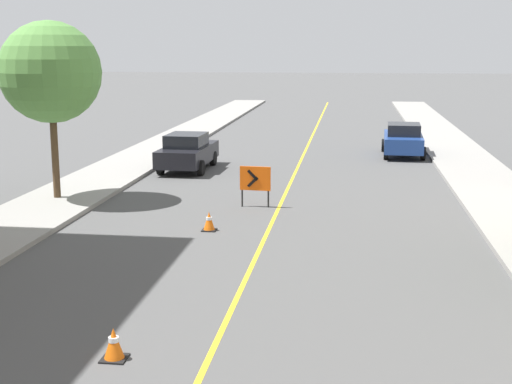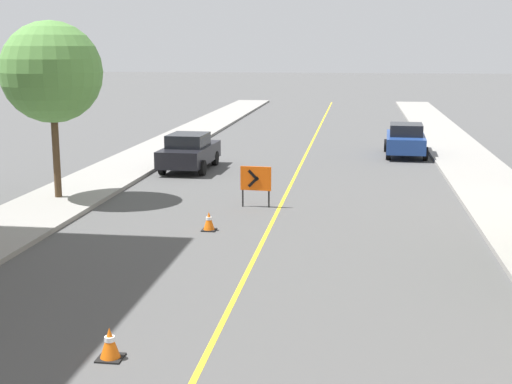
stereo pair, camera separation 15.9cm
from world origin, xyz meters
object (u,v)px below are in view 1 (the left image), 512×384
at_px(parked_car_curb_near, 187,152).
at_px(parked_car_curb_mid, 403,140).
at_px(traffic_cone_second, 114,344).
at_px(arrow_barricade_primary, 255,180).
at_px(traffic_cone_third, 209,221).
at_px(street_tree_left_near, 50,72).

relative_size(parked_car_curb_near, parked_car_curb_mid, 1.00).
bearing_deg(traffic_cone_second, arrow_barricade_primary, 86.20).
xyz_separation_m(traffic_cone_third, parked_car_curb_near, (-2.97, 10.07, 0.52)).
bearing_deg(traffic_cone_second, parked_car_curb_near, 99.29).
height_order(arrow_barricade_primary, street_tree_left_near, street_tree_left_near).
height_order(traffic_cone_third, parked_car_curb_near, parked_car_curb_near).
height_order(parked_car_curb_near, parked_car_curb_mid, same).
bearing_deg(arrow_barricade_primary, parked_car_curb_mid, 69.77).
distance_m(arrow_barricade_primary, street_tree_left_near, 7.71).
height_order(traffic_cone_third, parked_car_curb_mid, parked_car_curb_mid).
height_order(traffic_cone_second, parked_car_curb_mid, parked_car_curb_mid).
xyz_separation_m(traffic_cone_second, arrow_barricade_primary, (0.80, 11.99, 0.64)).
relative_size(traffic_cone_third, arrow_barricade_primary, 0.41).
xyz_separation_m(traffic_cone_second, traffic_cone_third, (-0.11, 8.75, -0.00)).
distance_m(traffic_cone_second, parked_car_curb_mid, 25.05).
relative_size(traffic_cone_second, parked_car_curb_mid, 0.13).
xyz_separation_m(parked_car_curb_mid, street_tree_left_near, (-12.50, -12.23, 3.59)).
relative_size(parked_car_curb_mid, street_tree_left_near, 0.73).
distance_m(traffic_cone_second, parked_car_curb_near, 19.08).
bearing_deg(parked_car_curb_mid, parked_car_curb_near, -148.11).
xyz_separation_m(traffic_cone_second, parked_car_curb_mid, (6.41, 24.21, 0.52)).
distance_m(arrow_barricade_primary, parked_car_curb_near, 7.85).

